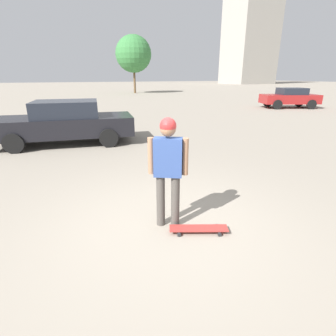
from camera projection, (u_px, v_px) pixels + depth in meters
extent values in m
plane|color=gray|center=(168.00, 224.00, 4.34)|extent=(220.00, 220.00, 0.00)
cylinder|color=#4C4742|center=(161.00, 201.00, 4.20)|extent=(0.14, 0.14, 0.87)
cylinder|color=#4C4742|center=(175.00, 201.00, 4.18)|extent=(0.14, 0.14, 0.87)
cube|color=#334C8C|center=(168.00, 157.00, 3.95)|extent=(0.39, 0.47, 0.60)
cylinder|color=#9E7051|center=(151.00, 156.00, 3.97)|extent=(0.09, 0.09, 0.57)
cylinder|color=#9E7051|center=(185.00, 157.00, 3.92)|extent=(0.09, 0.09, 0.57)
sphere|color=#9E7051|center=(168.00, 129.00, 3.81)|extent=(0.23, 0.23, 0.23)
sphere|color=red|center=(168.00, 126.00, 3.79)|extent=(0.25, 0.25, 0.25)
cube|color=#A5332D|center=(199.00, 228.00, 4.10)|extent=(0.56, 0.92, 0.01)
cylinder|color=#262628|center=(179.00, 235.00, 4.00)|extent=(0.05, 0.07, 0.06)
cylinder|color=#262628|center=(178.00, 226.00, 4.23)|extent=(0.05, 0.07, 0.06)
cylinder|color=#262628|center=(220.00, 234.00, 4.01)|extent=(0.05, 0.07, 0.06)
cylinder|color=#262628|center=(217.00, 226.00, 4.23)|extent=(0.05, 0.07, 0.06)
cube|color=black|center=(65.00, 126.00, 9.33)|extent=(2.59, 4.98, 0.65)
cube|color=#1E232D|center=(66.00, 109.00, 9.16)|extent=(1.99, 2.37, 0.54)
cylinder|color=black|center=(14.00, 143.00, 8.24)|extent=(0.30, 0.66, 0.64)
cylinder|color=black|center=(27.00, 132.00, 9.93)|extent=(0.30, 0.66, 0.64)
cylinder|color=black|center=(109.00, 138.00, 8.96)|extent=(0.30, 0.66, 0.64)
cylinder|color=black|center=(106.00, 128.00, 10.65)|extent=(0.30, 0.66, 0.64)
cube|color=maroon|center=(289.00, 99.00, 19.92)|extent=(3.19, 4.48, 0.66)
cube|color=#1E232D|center=(292.00, 91.00, 19.73)|extent=(2.18, 2.31, 0.48)
cylinder|color=black|center=(277.00, 105.00, 19.14)|extent=(0.44, 0.71, 0.68)
cylinder|color=black|center=(268.00, 102.00, 20.81)|extent=(0.44, 0.71, 0.68)
cylinder|color=black|center=(311.00, 104.00, 19.24)|extent=(0.44, 0.71, 0.68)
cylinder|color=black|center=(299.00, 102.00, 20.91)|extent=(0.44, 0.71, 0.68)
cube|color=#9E998E|center=(252.00, 19.00, 76.45)|extent=(11.59, 13.05, 36.27)
cylinder|color=brown|center=(135.00, 80.00, 36.85)|extent=(0.30, 0.30, 3.46)
sphere|color=#387A3D|center=(133.00, 54.00, 35.71)|extent=(4.88, 4.88, 4.88)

